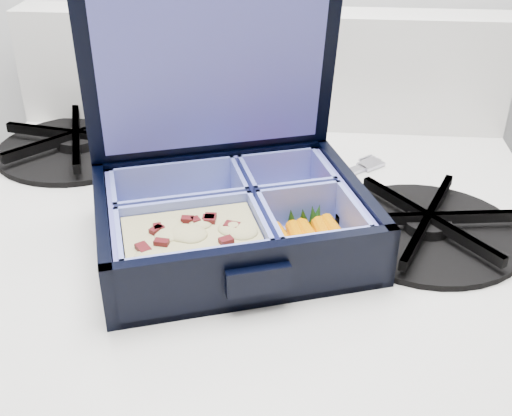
# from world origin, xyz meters

# --- Properties ---
(bento_box) EXTENTS (0.27, 0.24, 0.05)m
(bento_box) POSITION_xyz_m (-0.61, 1.67, 0.89)
(bento_box) COLOR black
(bento_box) RESTS_ON stove
(burner_grate) EXTENTS (0.19, 0.19, 0.02)m
(burner_grate) POSITION_xyz_m (-0.44, 1.70, 0.88)
(burner_grate) COLOR black
(burner_grate) RESTS_ON stove
(burner_grate_rear) EXTENTS (0.21, 0.21, 0.02)m
(burner_grate_rear) POSITION_xyz_m (-0.81, 1.85, 0.88)
(burner_grate_rear) COLOR black
(burner_grate_rear) RESTS_ON stove
(fork) EXTENTS (0.13, 0.12, 0.01)m
(fork) POSITION_xyz_m (-0.54, 1.78, 0.87)
(fork) COLOR #A8A7B9
(fork) RESTS_ON stove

